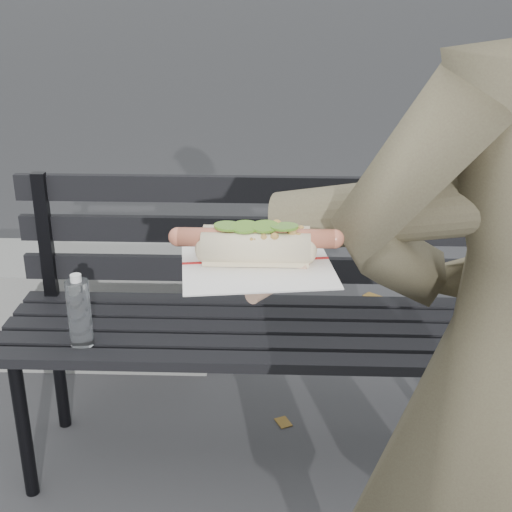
# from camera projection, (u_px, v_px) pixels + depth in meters

# --- Properties ---
(park_bench) EXTENTS (1.50, 0.44, 0.88)m
(park_bench) POSITION_uv_depth(u_px,v_px,m) (257.00, 302.00, 2.11)
(park_bench) COLOR black
(park_bench) RESTS_ON ground
(concrete_block) EXTENTS (1.20, 0.40, 0.40)m
(concrete_block) POSITION_uv_depth(u_px,v_px,m) (61.00, 303.00, 2.85)
(concrete_block) COLOR slate
(concrete_block) RESTS_ON ground
(held_hotdog) EXTENTS (0.63, 0.30, 0.20)m
(held_hotdog) POSITION_uv_depth(u_px,v_px,m) (404.00, 218.00, 0.96)
(held_hotdog) COLOR brown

